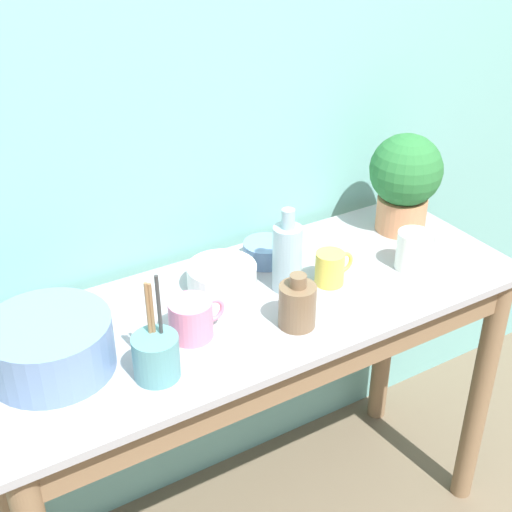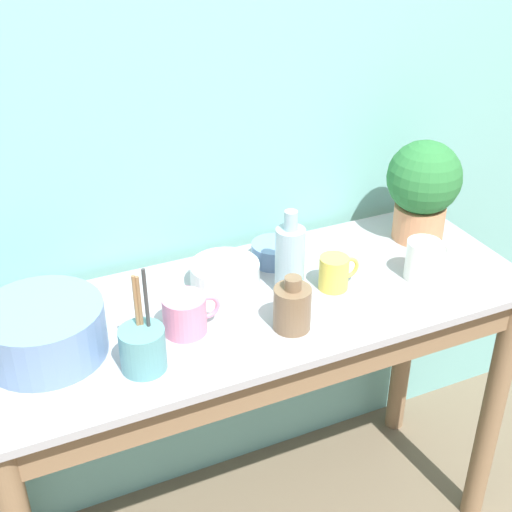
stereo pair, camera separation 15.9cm
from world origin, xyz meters
name	(u,v)px [view 2 (the right image)]	position (x,y,z in m)	size (l,w,h in m)	color
wall_back	(203,95)	(0.00, 0.56, 1.20)	(6.00, 0.05, 2.40)	#70ADA8
counter_table	(260,366)	(0.00, 0.23, 0.62)	(1.32, 0.50, 0.80)	#846647
potted_plant	(423,186)	(0.52, 0.35, 0.95)	(0.19, 0.19, 0.27)	tan
bowl_wash_large	(43,331)	(-0.48, 0.26, 0.86)	(0.26, 0.26, 0.11)	#6684B2
bottle_tall	(290,258)	(0.09, 0.26, 0.89)	(0.07, 0.07, 0.21)	#93B2BC
bottle_short	(292,307)	(0.03, 0.12, 0.85)	(0.08, 0.08, 0.13)	brown
mug_pink	(186,314)	(-0.19, 0.21, 0.84)	(0.13, 0.10, 0.09)	pink
mug_yellow	(335,273)	(0.19, 0.23, 0.84)	(0.10, 0.07, 0.08)	#E5CC4C
mug_white	(423,260)	(0.41, 0.18, 0.85)	(0.12, 0.08, 0.10)	white
bowl_small_enamel_white	(225,275)	(-0.04, 0.34, 0.83)	(0.17, 0.17, 0.06)	silver
bowl_small_blue	(274,253)	(0.11, 0.39, 0.83)	(0.11, 0.11, 0.05)	#6684B2
utensil_cup	(143,348)	(-0.31, 0.12, 0.85)	(0.09, 0.09, 0.22)	#569399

